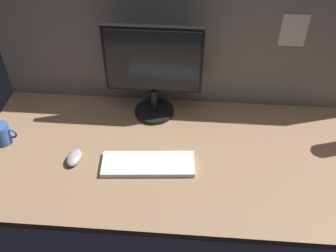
# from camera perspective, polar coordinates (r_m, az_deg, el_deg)

# --- Properties ---
(ground_plane) EXTENTS (1.80, 0.80, 0.03)m
(ground_plane) POSITION_cam_1_polar(r_m,az_deg,el_deg) (1.67, 3.44, -4.13)
(ground_plane) COLOR #8C6B4C
(cubicle_wall_back) EXTENTS (1.80, 0.06, 0.64)m
(cubicle_wall_back) POSITION_cam_1_polar(r_m,az_deg,el_deg) (1.77, 4.31, 12.36)
(cubicle_wall_back) COLOR gray
(cubicle_wall_back) RESTS_ON ground_plane
(monitor) EXTENTS (0.42, 0.18, 0.44)m
(monitor) POSITION_cam_1_polar(r_m,az_deg,el_deg) (1.71, -2.14, 8.33)
(monitor) COLOR black
(monitor) RESTS_ON ground_plane
(keyboard) EXTENTS (0.38, 0.16, 0.02)m
(keyboard) POSITION_cam_1_polar(r_m,az_deg,el_deg) (1.60, -2.88, -5.50)
(keyboard) COLOR silver
(keyboard) RESTS_ON ground_plane
(mouse) EXTENTS (0.06, 0.10, 0.03)m
(mouse) POSITION_cam_1_polar(r_m,az_deg,el_deg) (1.65, -13.37, -4.46)
(mouse) COLOR #99999E
(mouse) RESTS_ON ground_plane
(mug_ceramic_blue) EXTENTS (0.11, 0.08, 0.09)m
(mug_ceramic_blue) POSITION_cam_1_polar(r_m,az_deg,el_deg) (1.81, -22.84, -0.96)
(mug_ceramic_blue) COLOR #38569E
(mug_ceramic_blue) RESTS_ON ground_plane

